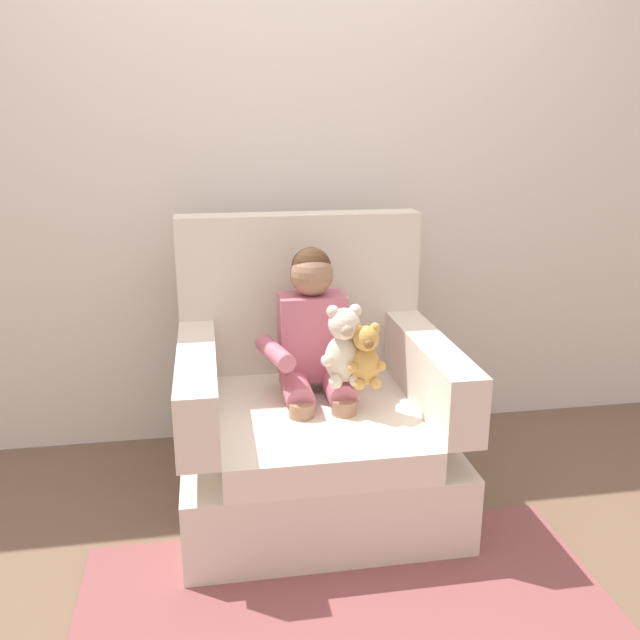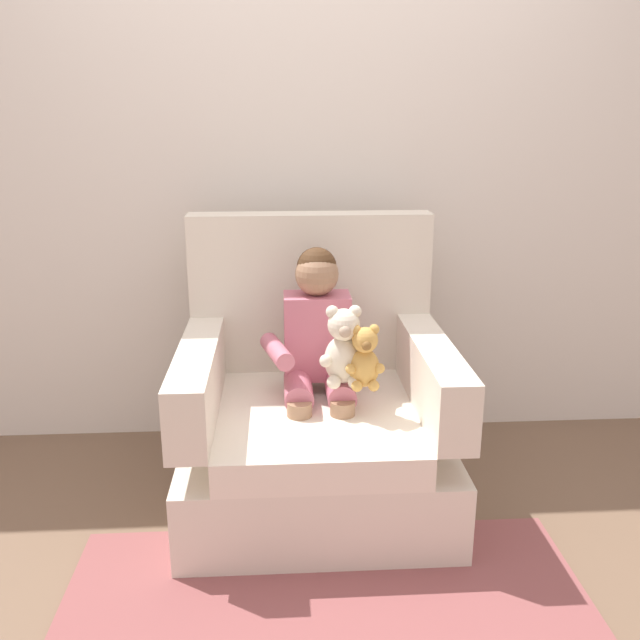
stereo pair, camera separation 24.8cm
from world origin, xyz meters
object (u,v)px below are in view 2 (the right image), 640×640
at_px(plush_cream, 343,348).
at_px(plush_honey, 365,359).
at_px(armchair, 315,417).
at_px(seated_child, 318,344).

bearing_deg(plush_cream, plush_honey, -34.62).
relative_size(armchair, plush_cream, 3.63).
bearing_deg(armchair, seated_child, 57.58).
bearing_deg(armchair, plush_cream, -54.07).
height_order(seated_child, plush_cream, seated_child).
distance_m(seated_child, plush_cream, 0.18).
relative_size(armchair, plush_honey, 4.55).
distance_m(armchair, seated_child, 0.30).
xyz_separation_m(seated_child, plush_honey, (0.16, -0.20, 0.01)).
bearing_deg(seated_child, plush_honey, -49.43).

